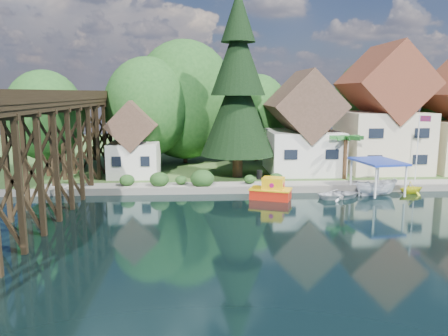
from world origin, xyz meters
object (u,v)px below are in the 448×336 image
(trestle_bridge, at_px, (54,140))
(boat_yellow, at_px, (411,187))
(house_center, at_px, (383,117))
(shed, at_px, (134,144))
(palm_tree, at_px, (346,139))
(tugboat, at_px, (271,190))
(flagpole, at_px, (419,141))
(boat_white_a, at_px, (340,193))
(house_left, at_px, (303,130))
(boat_canopy, at_px, (377,180))
(conifer, at_px, (238,89))

(trestle_bridge, xyz_separation_m, boat_yellow, (31.07, 1.91, -4.72))
(house_center, height_order, shed, house_center)
(shed, height_order, palm_tree, shed)
(tugboat, bearing_deg, flagpole, 14.89)
(palm_tree, distance_m, boat_white_a, 7.59)
(house_center, bearing_deg, flagpole, -82.84)
(tugboat, distance_m, boat_yellow, 13.21)
(trestle_bridge, distance_m, palm_tree, 27.15)
(house_left, height_order, flagpole, house_left)
(trestle_bridge, height_order, tugboat, trestle_bridge)
(shed, relative_size, flagpole, 1.20)
(trestle_bridge, xyz_separation_m, house_left, (23.00, 10.83, -0.21))
(palm_tree, xyz_separation_m, boat_yellow, (4.71, -4.60, -3.95))
(boat_white_a, xyz_separation_m, boat_canopy, (3.50, 0.76, 0.97))
(house_center, bearing_deg, boat_yellow, -95.65)
(conifer, xyz_separation_m, flagpole, (17.18, -3.78, -4.98))
(trestle_bridge, relative_size, boat_yellow, 18.61)
(house_center, xyz_separation_m, shed, (-27.00, -2.00, -2.59))
(shed, distance_m, flagpole, 28.27)
(trestle_bridge, relative_size, conifer, 2.37)
(flagpole, bearing_deg, tugboat, -165.11)
(shed, distance_m, boat_white_a, 21.25)
(tugboat, relative_size, boat_white_a, 1.02)
(house_left, height_order, shed, house_left)
(palm_tree, relative_size, boat_white_a, 1.20)
(palm_tree, bearing_deg, boat_white_a, -111.15)
(trestle_bridge, relative_size, tugboat, 11.19)
(palm_tree, distance_m, boat_yellow, 7.68)
(palm_tree, bearing_deg, house_center, 40.50)
(house_left, relative_size, tugboat, 2.79)
(tugboat, xyz_separation_m, boat_yellow, (13.14, 1.35, -0.13))
(boat_yellow, bearing_deg, house_left, 31.28)
(boat_yellow, bearing_deg, boat_white_a, 89.77)
(trestle_bridge, bearing_deg, flagpole, 7.84)
(house_left, xyz_separation_m, conifer, (-7.32, -2.53, 4.35))
(boat_white_a, bearing_deg, boat_yellow, -94.65)
(house_left, height_order, tugboat, house_left)
(flagpole, distance_m, boat_yellow, 5.01)
(palm_tree, bearing_deg, house_left, 127.79)
(house_center, xyz_separation_m, palm_tree, (-5.65, -4.82, -1.85))
(boat_white_a, bearing_deg, house_left, -9.32)
(shed, height_order, boat_yellow, shed)
(trestle_bridge, relative_size, house_left, 4.01)
(tugboat, bearing_deg, palm_tree, 35.24)
(trestle_bridge, bearing_deg, house_center, 19.49)
(boat_white_a, bearing_deg, tugboat, 75.10)
(shed, xyz_separation_m, flagpole, (27.86, -4.81, 0.68))
(tugboat, bearing_deg, house_center, 37.44)
(conifer, bearing_deg, trestle_bridge, -152.11)
(house_left, height_order, conifer, conifer)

